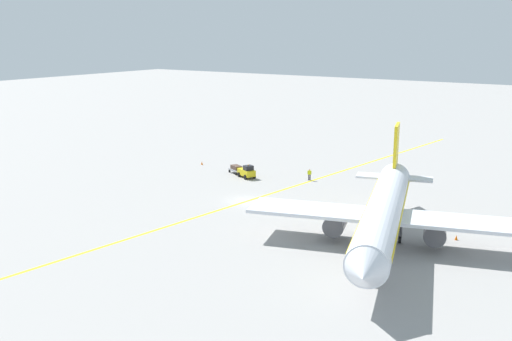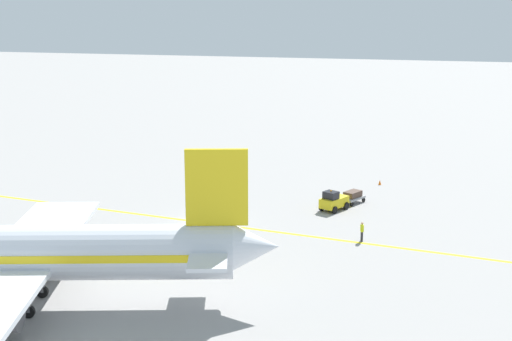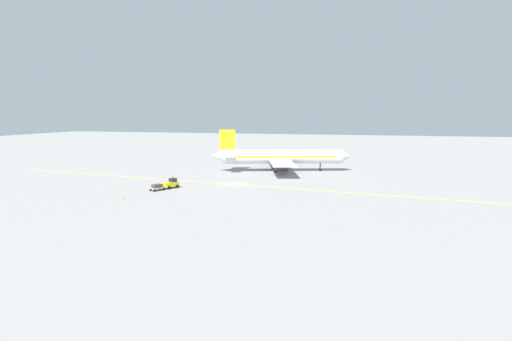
# 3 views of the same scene
# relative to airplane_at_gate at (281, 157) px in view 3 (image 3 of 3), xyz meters

# --- Properties ---
(ground_plane) EXTENTS (400.00, 400.00, 0.00)m
(ground_plane) POSITION_rel_airplane_at_gate_xyz_m (20.95, -6.04, -3.71)
(ground_plane) COLOR gray
(apron_yellow_centreline) EXTENTS (15.23, 119.13, 0.01)m
(apron_yellow_centreline) POSITION_rel_airplane_at_gate_xyz_m (20.95, -6.04, -3.71)
(apron_yellow_centreline) COLOR yellow
(apron_yellow_centreline) RESTS_ON ground
(airplane_at_gate) EXTENTS (28.31, 34.83, 10.60)m
(airplane_at_gate) POSITION_rel_airplane_at_gate_xyz_m (0.00, 0.00, 0.00)
(airplane_at_gate) COLOR silver
(airplane_at_gate) RESTS_ON ground
(baggage_tug_white) EXTENTS (3.35, 2.73, 2.11)m
(baggage_tug_white) POSITION_rel_airplane_at_gate_xyz_m (28.18, -16.58, -2.81)
(baggage_tug_white) COLOR gold
(baggage_tug_white) RESTS_ON ground
(baggage_cart_trailing) EXTENTS (2.95, 2.40, 1.24)m
(baggage_cart_trailing) POSITION_rel_airplane_at_gate_xyz_m (31.14, -18.03, -2.95)
(baggage_cart_trailing) COLOR gray
(baggage_cart_trailing) RESTS_ON ground
(ground_crew_worker) EXTENTS (0.55, 0.34, 1.68)m
(ground_crew_worker) POSITION_rel_airplane_at_gate_xyz_m (19.64, -20.43, -2.80)
(ground_crew_worker) COLOR #23232D
(ground_crew_worker) RESTS_ON ground
(traffic_cone_near_nose) EXTENTS (0.32, 0.32, 0.55)m
(traffic_cone_near_nose) POSITION_rel_airplane_at_gate_xyz_m (39.39, -19.87, -3.43)
(traffic_cone_near_nose) COLOR orange
(traffic_cone_near_nose) RESTS_ON ground
(traffic_cone_mid_apron) EXTENTS (0.32, 0.32, 0.55)m
(traffic_cone_mid_apron) POSITION_rel_airplane_at_gate_xyz_m (-5.69, -6.15, -3.43)
(traffic_cone_mid_apron) COLOR orange
(traffic_cone_mid_apron) RESTS_ON ground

